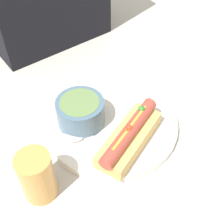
# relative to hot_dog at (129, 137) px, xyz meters

# --- Properties ---
(ground_plane) EXTENTS (4.00, 4.00, 0.00)m
(ground_plane) POSITION_rel_hot_dog_xyz_m (0.01, 0.07, -0.04)
(ground_plane) COLOR #BCB7AD
(dinner_plate) EXTENTS (0.28, 0.28, 0.02)m
(dinner_plate) POSITION_rel_hot_dog_xyz_m (0.01, 0.07, -0.03)
(dinner_plate) COLOR white
(dinner_plate) RESTS_ON ground_plane
(hot_dog) EXTENTS (0.18, 0.12, 0.06)m
(hot_dog) POSITION_rel_hot_dog_xyz_m (0.00, 0.00, 0.00)
(hot_dog) COLOR #DBAD60
(hot_dog) RESTS_ON dinner_plate
(soup_bowl) EXTENTS (0.10, 0.10, 0.06)m
(soup_bowl) POSITION_rel_hot_dog_xyz_m (-0.04, 0.11, 0.01)
(soup_bowl) COLOR slate
(soup_bowl) RESTS_ON dinner_plate
(spoon) EXTENTS (0.13, 0.11, 0.01)m
(spoon) POSITION_rel_hot_dog_xyz_m (-0.07, 0.07, -0.02)
(spoon) COLOR #B7B7BC
(spoon) RESTS_ON dinner_plate
(drinking_glass) EXTENTS (0.06, 0.06, 0.10)m
(drinking_glass) POSITION_rel_hot_dog_xyz_m (-0.19, 0.02, 0.01)
(drinking_glass) COLOR #D8994C
(drinking_glass) RESTS_ON ground_plane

